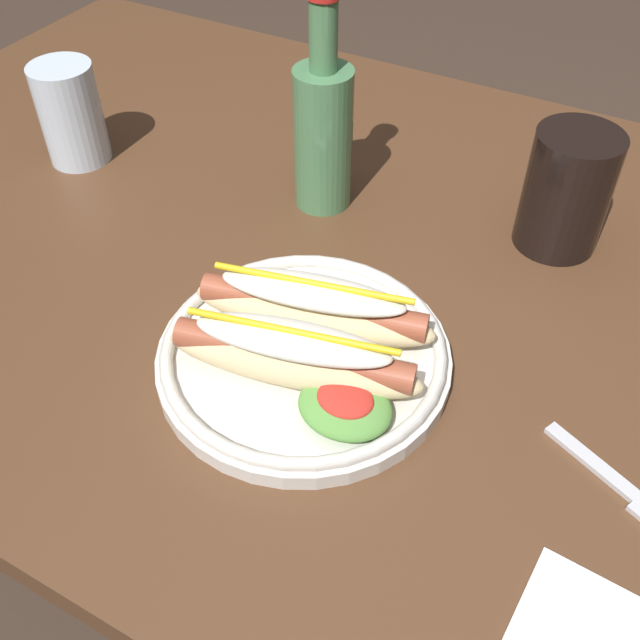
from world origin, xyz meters
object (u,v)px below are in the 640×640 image
water_cup (71,114)px  glass_bottle (323,130)px  fork (621,486)px  hot_dog_plate (305,347)px  soda_cup (567,191)px

water_cup → glass_bottle: glass_bottle is taller
fork → water_cup: (-0.69, 0.16, 0.06)m
hot_dog_plate → fork: size_ratio=2.23×
hot_dog_plate → glass_bottle: 0.26m
soda_cup → water_cup: soda_cup is taller
hot_dog_plate → glass_bottle: size_ratio=1.09×
hot_dog_plate → glass_bottle: (-0.11, 0.23, 0.06)m
water_cup → fork: bearing=-13.1°
water_cup → hot_dog_plate: bearing=-22.2°
glass_bottle → water_cup: bearing=-168.2°
soda_cup → glass_bottle: bearing=-168.1°
fork → soda_cup: bearing=139.5°
hot_dog_plate → fork: 0.28m
fork → soda_cup: (-0.13, 0.28, 0.06)m
glass_bottle → hot_dog_plate: bearing=-65.0°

